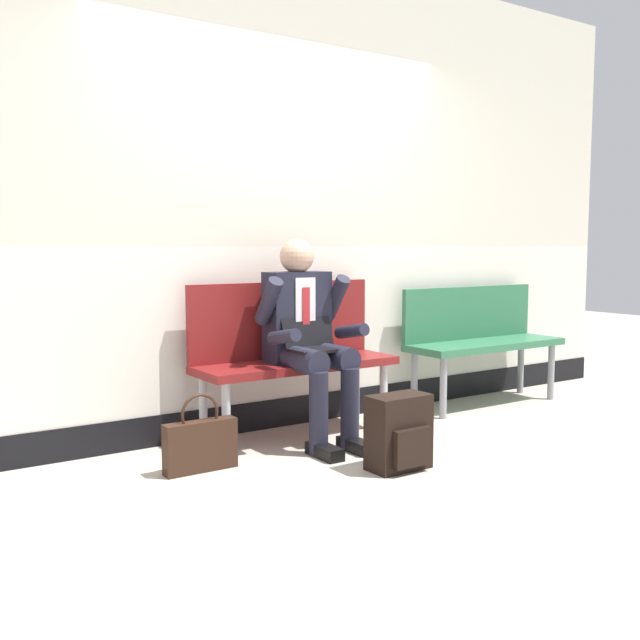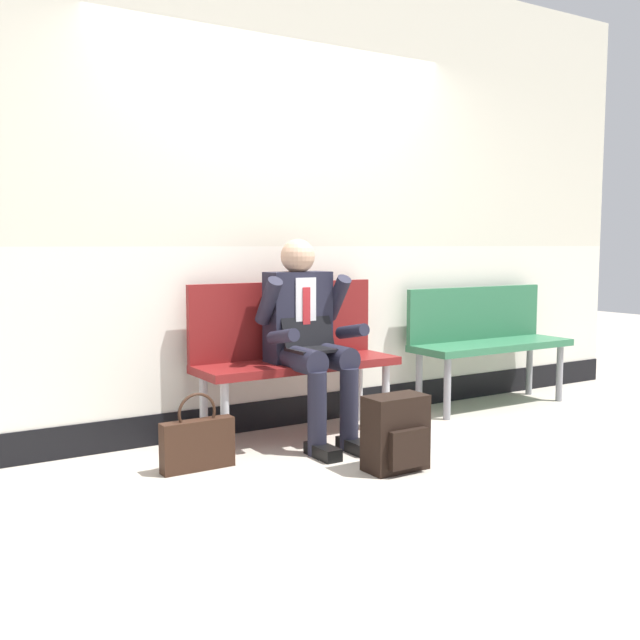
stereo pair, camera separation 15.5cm
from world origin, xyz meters
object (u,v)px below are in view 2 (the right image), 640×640
Objects in this scene: bench_empty at (486,335)px; backpack at (396,434)px; person_seated at (309,335)px; bench_with_person at (292,347)px; handbag at (198,443)px.

bench_empty reaches higher than backpack.
bench_with_person is at bearing 90.00° from person_seated.
handbag is (-2.46, -0.37, -0.38)m from bench_empty.
person_seated is at bearing -90.00° from bench_with_person.
backpack is at bearing -149.21° from bench_empty.
bench_empty is 1.06× the size of person_seated.
bench_with_person is 1.01m from backpack.
handbag is (-0.79, -0.17, -0.51)m from person_seated.
person_seated is at bearing 97.71° from backpack.
person_seated is (0.00, -0.20, 0.10)m from bench_with_person.
bench_with_person is 1.00× the size of bench_empty.
bench_empty reaches higher than handbag.
bench_with_person is 3.10× the size of handbag.
bench_empty is at bearing -0.28° from bench_with_person.
backpack is (0.10, -0.94, -0.36)m from bench_with_person.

